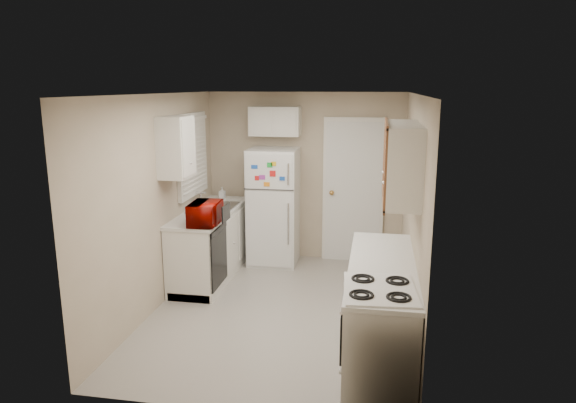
# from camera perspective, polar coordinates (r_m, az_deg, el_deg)

# --- Properties ---
(floor) EXTENTS (3.80, 3.80, 0.00)m
(floor) POSITION_cam_1_polar(r_m,az_deg,el_deg) (5.95, -0.85, -11.94)
(floor) COLOR #B4ADA5
(floor) RESTS_ON ground
(ceiling) EXTENTS (3.80, 3.80, 0.00)m
(ceiling) POSITION_cam_1_polar(r_m,az_deg,el_deg) (5.40, -0.93, 11.85)
(ceiling) COLOR white
(ceiling) RESTS_ON floor
(wall_left) EXTENTS (3.80, 3.80, 0.00)m
(wall_left) POSITION_cam_1_polar(r_m,az_deg,el_deg) (5.97, -14.20, -0.07)
(wall_left) COLOR #B8A78F
(wall_left) RESTS_ON floor
(wall_right) EXTENTS (3.80, 3.80, 0.00)m
(wall_right) POSITION_cam_1_polar(r_m,az_deg,el_deg) (5.48, 13.66, -1.19)
(wall_right) COLOR #B8A78F
(wall_right) RESTS_ON floor
(wall_back) EXTENTS (2.80, 2.80, 0.00)m
(wall_back) POSITION_cam_1_polar(r_m,az_deg,el_deg) (7.39, 1.87, 2.75)
(wall_back) COLOR #B8A78F
(wall_back) RESTS_ON floor
(wall_front) EXTENTS (2.80, 2.80, 0.00)m
(wall_front) POSITION_cam_1_polar(r_m,az_deg,el_deg) (3.78, -6.33, -7.21)
(wall_front) COLOR #B8A78F
(wall_front) RESTS_ON floor
(left_counter) EXTENTS (0.60, 1.80, 0.90)m
(left_counter) POSITION_cam_1_polar(r_m,az_deg,el_deg) (6.87, -8.52, -4.62)
(left_counter) COLOR silver
(left_counter) RESTS_ON floor
(dishwasher) EXTENTS (0.03, 0.58, 0.72)m
(dishwasher) POSITION_cam_1_polar(r_m,az_deg,el_deg) (6.23, -7.73, -6.05)
(dishwasher) COLOR black
(dishwasher) RESTS_ON floor
(sink) EXTENTS (0.54, 0.74, 0.16)m
(sink) POSITION_cam_1_polar(r_m,az_deg,el_deg) (6.90, -8.25, -1.00)
(sink) COLOR gray
(sink) RESTS_ON left_counter
(microwave) EXTENTS (0.48, 0.29, 0.32)m
(microwave) POSITION_cam_1_polar(r_m,az_deg,el_deg) (6.04, -9.18, -1.16)
(microwave) COLOR #790500
(microwave) RESTS_ON left_counter
(soap_bottle) EXTENTS (0.08, 0.08, 0.17)m
(soap_bottle) POSITION_cam_1_polar(r_m,az_deg,el_deg) (7.39, -7.33, 1.07)
(soap_bottle) COLOR silver
(soap_bottle) RESTS_ON left_counter
(window_blinds) EXTENTS (0.10, 0.98, 1.08)m
(window_blinds) POSITION_cam_1_polar(r_m,az_deg,el_deg) (6.84, -10.52, 5.12)
(window_blinds) COLOR silver
(window_blinds) RESTS_ON wall_left
(upper_cabinet_left) EXTENTS (0.30, 0.45, 0.70)m
(upper_cabinet_left) POSITION_cam_1_polar(r_m,az_deg,el_deg) (6.01, -12.35, 5.92)
(upper_cabinet_left) COLOR silver
(upper_cabinet_left) RESTS_ON wall_left
(refrigerator) EXTENTS (0.69, 0.67, 1.64)m
(refrigerator) POSITION_cam_1_polar(r_m,az_deg,el_deg) (7.24, -1.59, -0.55)
(refrigerator) COLOR silver
(refrigerator) RESTS_ON floor
(cabinet_over_fridge) EXTENTS (0.70, 0.30, 0.40)m
(cabinet_over_fridge) POSITION_cam_1_polar(r_m,az_deg,el_deg) (7.21, -1.44, 8.91)
(cabinet_over_fridge) COLOR silver
(cabinet_over_fridge) RESTS_ON wall_back
(interior_door) EXTENTS (0.86, 0.06, 2.08)m
(interior_door) POSITION_cam_1_polar(r_m,az_deg,el_deg) (7.32, 7.25, 1.12)
(interior_door) COLOR silver
(interior_door) RESTS_ON floor
(right_counter) EXTENTS (0.60, 2.00, 0.90)m
(right_counter) POSITION_cam_1_polar(r_m,az_deg,el_deg) (4.95, 10.22, -11.76)
(right_counter) COLOR silver
(right_counter) RESTS_ON floor
(stove) EXTENTS (0.61, 0.73, 0.84)m
(stove) POSITION_cam_1_polar(r_m,az_deg,el_deg) (4.40, 9.92, -15.45)
(stove) COLOR silver
(stove) RESTS_ON floor
(upper_cabinet_right) EXTENTS (0.30, 1.20, 0.70)m
(upper_cabinet_right) POSITION_cam_1_polar(r_m,az_deg,el_deg) (4.86, 12.62, 4.34)
(upper_cabinet_right) COLOR silver
(upper_cabinet_right) RESTS_ON wall_right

